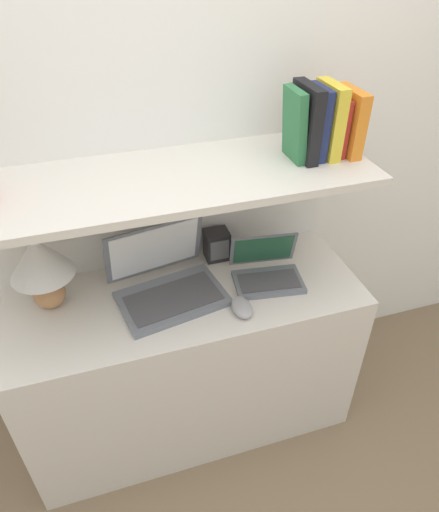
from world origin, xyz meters
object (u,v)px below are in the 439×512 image
at_px(book_green, 295,125).
at_px(computer_mouse, 242,307).
at_px(book_orange, 348,122).
at_px(table_lamp, 40,263).
at_px(book_navy, 317,123).
at_px(laptop_large, 167,282).
at_px(router_box, 217,245).
at_px(book_black, 306,123).
at_px(book_red, 338,126).
at_px(laptop_small, 267,271).
at_px(book_yellow, 329,120).

bearing_deg(book_green, computer_mouse, -138.96).
bearing_deg(book_orange, computer_mouse, -154.59).
distance_m(table_lamp, book_orange, 1.17).
distance_m(computer_mouse, book_navy, 0.69).
bearing_deg(laptop_large, book_navy, 3.17).
distance_m(router_box, book_black, 0.61).
bearing_deg(book_black, computer_mouse, -143.23).
height_order(router_box, book_black, book_black).
height_order(router_box, book_navy, book_navy).
bearing_deg(book_orange, laptop_large, -177.38).
bearing_deg(book_navy, computer_mouse, -147.07).
xyz_separation_m(computer_mouse, router_box, (0.01, 0.34, 0.04)).
bearing_deg(table_lamp, book_red, -1.58).
height_order(router_box, book_green, book_green).
bearing_deg(router_box, book_black, -24.83).
bearing_deg(laptop_small, book_green, 36.15).
bearing_deg(book_green, book_orange, 0.00).
height_order(laptop_small, book_yellow, book_yellow).
height_order(laptop_large, book_navy, book_navy).
distance_m(book_orange, book_green, 0.20).
xyz_separation_m(laptop_small, book_orange, (0.30, 0.07, 0.54)).
height_order(laptop_large, book_red, book_red).
height_order(table_lamp, book_black, book_black).
distance_m(book_red, book_navy, 0.08).
distance_m(book_black, book_green, 0.04).
relative_size(laptop_large, book_orange, 1.95).
relative_size(laptop_small, computer_mouse, 2.46).
height_order(laptop_small, book_red, book_red).
xyz_separation_m(laptop_small, book_yellow, (0.22, 0.07, 0.56)).
height_order(book_yellow, book_black, book_black).
relative_size(table_lamp, book_black, 1.18).
xyz_separation_m(router_box, book_orange, (0.44, -0.13, 0.52)).
relative_size(book_navy, book_green, 1.00).
relative_size(book_red, book_green, 0.83).
bearing_deg(laptop_small, laptop_large, 174.86).
xyz_separation_m(laptop_small, book_green, (0.09, 0.07, 0.55)).
xyz_separation_m(book_yellow, book_black, (-0.09, 0.00, 0.00)).
height_order(laptop_small, book_navy, book_navy).
distance_m(book_orange, book_navy, 0.12).
relative_size(laptop_small, book_yellow, 1.17).
distance_m(laptop_small, book_orange, 0.62).
distance_m(computer_mouse, book_green, 0.66).
xyz_separation_m(table_lamp, computer_mouse, (0.66, -0.24, -0.17)).
relative_size(table_lamp, router_box, 2.31).
distance_m(laptop_large, book_green, 0.72).
bearing_deg(book_navy, router_box, 158.24).
xyz_separation_m(table_lamp, book_navy, (0.99, -0.03, 0.40)).
bearing_deg(book_green, book_red, 0.00).
height_order(laptop_large, router_box, laptop_large).
bearing_deg(book_black, laptop_small, -153.18).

